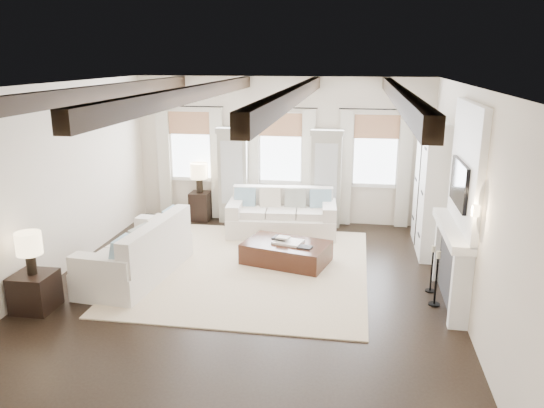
% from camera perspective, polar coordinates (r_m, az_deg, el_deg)
% --- Properties ---
extents(ground, '(7.50, 7.50, 0.00)m').
position_cam_1_polar(ground, '(8.67, -2.67, -8.99)').
color(ground, black).
rests_on(ground, ground).
extents(room_shell, '(6.54, 7.54, 3.22)m').
position_cam_1_polar(room_shell, '(8.82, 3.14, 4.35)').
color(room_shell, silver).
rests_on(room_shell, ground).
extents(area_rug, '(4.06, 4.47, 0.02)m').
position_cam_1_polar(area_rug, '(9.42, -2.37, -6.86)').
color(area_rug, beige).
rests_on(area_rug, ground).
extents(sofa_back, '(2.29, 1.17, 0.95)m').
position_cam_1_polar(sofa_back, '(11.07, 1.08, -1.35)').
color(sofa_back, white).
rests_on(sofa_back, ground).
extents(sofa_left, '(1.27, 2.41, 1.00)m').
position_cam_1_polar(sofa_left, '(9.20, -14.01, -5.29)').
color(sofa_left, white).
rests_on(sofa_left, ground).
extents(ottoman, '(1.66, 1.26, 0.39)m').
position_cam_1_polar(ottoman, '(9.58, 1.55, -5.27)').
color(ottoman, black).
rests_on(ottoman, ground).
extents(tray, '(0.58, 0.49, 0.04)m').
position_cam_1_polar(tray, '(9.50, 1.73, -4.10)').
color(tray, white).
rests_on(tray, ottoman).
extents(book_lower, '(0.30, 0.26, 0.04)m').
position_cam_1_polar(book_lower, '(9.57, 0.87, -3.68)').
color(book_lower, '#262628').
rests_on(book_lower, tray).
extents(book_upper, '(0.26, 0.22, 0.03)m').
position_cam_1_polar(book_upper, '(9.49, 1.20, -3.63)').
color(book_upper, beige).
rests_on(book_upper, book_lower).
extents(book_loose, '(0.28, 0.23, 0.03)m').
position_cam_1_polar(book_loose, '(9.27, 3.56, -4.66)').
color(book_loose, '#262628').
rests_on(book_loose, ottoman).
extents(side_table_front, '(0.56, 0.56, 0.56)m').
position_cam_1_polar(side_table_front, '(8.61, -24.15, -8.58)').
color(side_table_front, black).
rests_on(side_table_front, ground).
extents(lamp_front, '(0.37, 0.37, 0.63)m').
position_cam_1_polar(lamp_front, '(8.36, -24.68, -4.12)').
color(lamp_front, black).
rests_on(lamp_front, side_table_front).
extents(side_table_back, '(0.43, 0.43, 0.65)m').
position_cam_1_polar(side_table_back, '(12.15, -7.71, -0.23)').
color(side_table_back, black).
rests_on(side_table_back, ground).
extents(lamp_back, '(0.39, 0.39, 0.67)m').
position_cam_1_polar(lamp_back, '(11.96, -7.85, 3.37)').
color(lamp_back, black).
rests_on(lamp_back, side_table_back).
extents(candlestick_near, '(0.17, 0.17, 0.86)m').
position_cam_1_polar(candlestick_near, '(8.33, 17.22, -8.12)').
color(candlestick_near, black).
rests_on(candlestick_near, ground).
extents(candlestick_far, '(0.16, 0.16, 0.77)m').
position_cam_1_polar(candlestick_far, '(8.78, 16.79, -7.09)').
color(candlestick_far, black).
rests_on(candlestick_far, ground).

